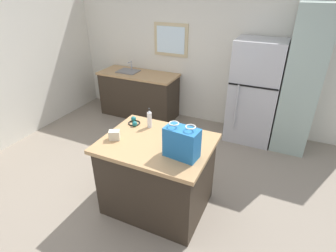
# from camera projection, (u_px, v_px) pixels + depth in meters

# --- Properties ---
(ground) EXTENTS (6.43, 6.43, 0.00)m
(ground) POSITION_uv_depth(u_px,v_px,m) (142.00, 193.00, 3.56)
(ground) COLOR gray
(back_wall) EXTENTS (5.36, 0.13, 2.52)m
(back_wall) POSITION_uv_depth(u_px,v_px,m) (205.00, 56.00, 4.93)
(back_wall) COLOR silver
(back_wall) RESTS_ON ground
(kitchen_island) EXTENTS (1.21, 0.95, 0.92)m
(kitchen_island) POSITION_uv_depth(u_px,v_px,m) (157.00, 175.00, 3.17)
(kitchen_island) COLOR #33281E
(kitchen_island) RESTS_ON ground
(refrigerator) EXTENTS (0.76, 0.67, 1.70)m
(refrigerator) POSITION_uv_depth(u_px,v_px,m) (254.00, 92.00, 4.44)
(refrigerator) COLOR #B7B7BC
(refrigerator) RESTS_ON ground
(tall_cabinet) EXTENTS (0.52, 0.60, 2.24)m
(tall_cabinet) POSITION_uv_depth(u_px,v_px,m) (301.00, 83.00, 4.07)
(tall_cabinet) COLOR #9EB2A8
(tall_cabinet) RESTS_ON ground
(sink_counter) EXTENTS (1.56, 0.65, 1.08)m
(sink_counter) POSITION_uv_depth(u_px,v_px,m) (139.00, 94.00, 5.46)
(sink_counter) COLOR #33281E
(sink_counter) RESTS_ON ground
(shopping_bag) EXTENTS (0.36, 0.22, 0.36)m
(shopping_bag) POSITION_uv_depth(u_px,v_px,m) (182.00, 143.00, 2.64)
(shopping_bag) COLOR #236BAD
(shopping_bag) RESTS_ON kitchen_island
(small_box) EXTENTS (0.14, 0.13, 0.11)m
(small_box) POSITION_uv_depth(u_px,v_px,m) (114.00, 135.00, 2.98)
(small_box) COLOR beige
(small_box) RESTS_ON kitchen_island
(bottle) EXTENTS (0.06, 0.06, 0.25)m
(bottle) POSITION_uv_depth(u_px,v_px,m) (149.00, 119.00, 3.20)
(bottle) COLOR white
(bottle) RESTS_ON kitchen_island
(ear_defenders) EXTENTS (0.21, 0.21, 0.06)m
(ear_defenders) POSITION_uv_depth(u_px,v_px,m) (134.00, 122.00, 3.32)
(ear_defenders) COLOR black
(ear_defenders) RESTS_ON kitchen_island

